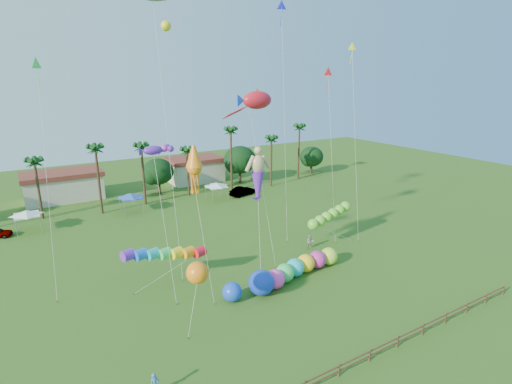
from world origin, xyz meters
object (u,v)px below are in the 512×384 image
spectator_b (310,242)px  caterpillar_inflatable (292,270)px  spectator_a (155,384)px  blue_ball (232,292)px  car_b (243,191)px

spectator_b → caterpillar_inflatable: (-6.44, -5.09, 0.16)m
caterpillar_inflatable → spectator_b: bearing=28.3°
spectator_a → blue_ball: (9.69, 7.51, 0.11)m
car_b → spectator_b: (-4.16, -24.07, 0.09)m
spectator_b → caterpillar_inflatable: caterpillar_inflatable is taller
car_b → caterpillar_inflatable: 31.02m
spectator_b → blue_ball: (-13.65, -5.56, 0.04)m
caterpillar_inflatable → spectator_a: bearing=-164.8°
spectator_a → caterpillar_inflatable: size_ratio=0.13×
spectator_b → caterpillar_inflatable: 8.21m
blue_ball → caterpillar_inflatable: bearing=3.7°
car_b → caterpillar_inflatable: caterpillar_inflatable is taller
car_b → spectator_b: bearing=155.1°
car_b → blue_ball: bearing=133.8°
car_b → caterpillar_inflatable: size_ratio=0.40×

